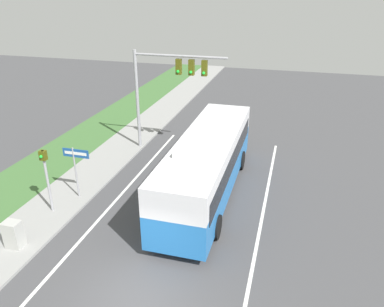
# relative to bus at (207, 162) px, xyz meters

# --- Properties ---
(ground_plane) EXTENTS (80.00, 80.00, 0.00)m
(ground_plane) POSITION_rel_bus_xyz_m (-0.64, -7.55, -1.86)
(ground_plane) COLOR #424244
(lane_divider_near) EXTENTS (0.14, 30.00, 0.01)m
(lane_divider_near) POSITION_rel_bus_xyz_m (-4.24, -7.55, -1.86)
(lane_divider_near) COLOR silver
(lane_divider_near) RESTS_ON ground_plane
(bus) EXTENTS (2.74, 11.02, 3.38)m
(bus) POSITION_rel_bus_xyz_m (0.00, 0.00, 0.00)
(bus) COLOR #236BB7
(bus) RESTS_ON ground_plane
(signal_gantry) EXTENTS (5.75, 0.41, 6.33)m
(signal_gantry) POSITION_rel_bus_xyz_m (-3.72, 4.75, 2.77)
(signal_gantry) COLOR #939399
(signal_gantry) RESTS_ON ground_plane
(pedestrian_signal) EXTENTS (0.28, 0.34, 3.18)m
(pedestrian_signal) POSITION_rel_bus_xyz_m (-6.62, -3.60, 0.30)
(pedestrian_signal) COLOR #939399
(pedestrian_signal) RESTS_ON ground_plane
(street_sign) EXTENTS (1.37, 0.08, 2.77)m
(street_sign) POSITION_rel_bus_xyz_m (-6.03, -2.12, 0.10)
(street_sign) COLOR #939399
(street_sign) RESTS_ON ground_plane
(utility_cabinet) EXTENTS (0.68, 0.51, 1.16)m
(utility_cabinet) POSITION_rel_bus_xyz_m (-6.45, -6.33, -1.16)
(utility_cabinet) COLOR #A8A8A3
(utility_cabinet) RESTS_ON sidewalk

